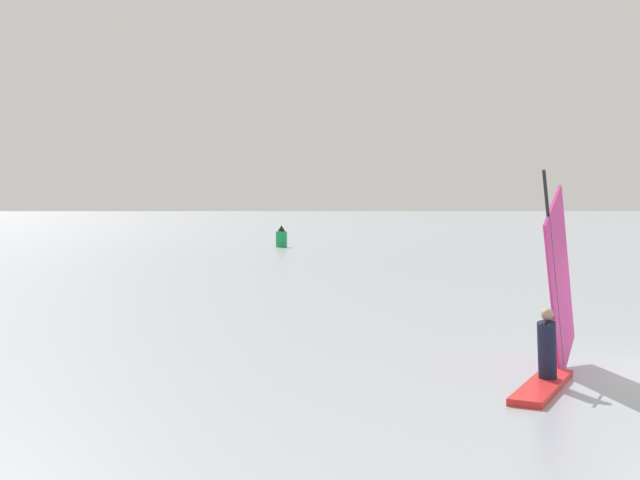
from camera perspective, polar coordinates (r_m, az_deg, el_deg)
windsurfer at (r=14.69m, az=16.71°, el=-6.17°), size 3.23×3.41×4.04m
channel_buoy at (r=62.87m, az=-2.85°, el=0.18°), size 0.91×0.91×1.78m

